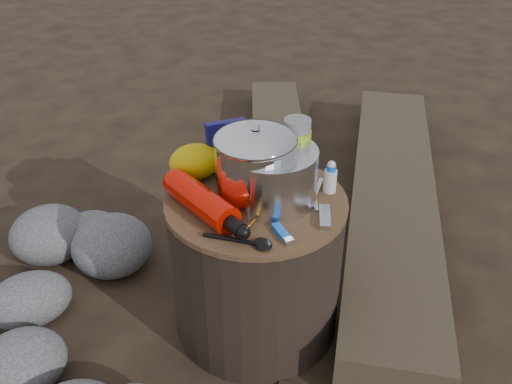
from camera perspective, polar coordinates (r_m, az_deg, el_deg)
name	(u,v)px	position (r m, az deg, el deg)	size (l,w,h in m)	color
ground	(256,320)	(1.80, 0.00, -13.03)	(60.00, 60.00, 0.00)	black
stump	(256,264)	(1.64, 0.00, -7.43)	(0.50, 0.50, 0.46)	black
rock_ring	(85,304)	(1.78, -17.18, -10.93)	(0.47, 1.03, 0.20)	#535358
log_main	(392,199)	(2.27, 13.80, -0.68)	(0.31, 1.85, 0.16)	#3B3223
log_small	(279,145)	(2.65, 2.35, 4.83)	(0.25, 1.35, 0.11)	#3B3223
foil_windscreen	(272,175)	(1.47, 1.61, 1.76)	(0.24, 0.24, 0.15)	silver
camping_pot	(255,165)	(1.45, -0.07, 2.82)	(0.21, 0.21, 0.21)	silver
fuel_bottle	(202,201)	(1.44, -5.62, -0.94)	(0.08, 0.32, 0.08)	red
thermos	(296,152)	(1.53, 4.16, 4.08)	(0.08, 0.08, 0.19)	#85AB1A
travel_mug	(276,146)	(1.65, 2.04, 4.73)	(0.07, 0.07, 0.11)	black
stuff_sack	(195,162)	(1.59, -6.33, 3.11)	(0.15, 0.12, 0.10)	#D6AA05
food_pouch	(227,146)	(1.62, -2.98, 4.77)	(0.12, 0.03, 0.15)	#100F4F
lighter	(281,232)	(1.37, 2.59, -4.09)	(0.02, 0.09, 0.02)	blue
multitool	(325,217)	(1.43, 7.09, -2.57)	(0.03, 0.10, 0.01)	silver
pot_grabber	(314,195)	(1.52, 5.97, -0.32)	(0.04, 0.15, 0.01)	silver
spork	(231,239)	(1.35, -2.54, -4.84)	(0.04, 0.17, 0.01)	black
squeeze_bottle	(330,178)	(1.53, 7.66, 1.42)	(0.04, 0.04, 0.08)	silver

